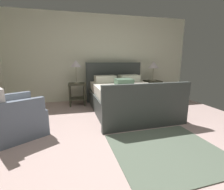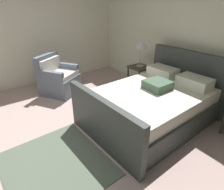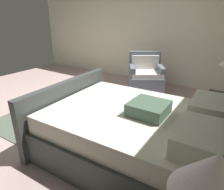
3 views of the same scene
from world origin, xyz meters
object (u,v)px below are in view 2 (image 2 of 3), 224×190
(table_lamp_left, at_px, (141,45))
(armchair, at_px, (58,79))
(bed, at_px, (152,104))
(nightstand_left, at_px, (139,74))

(table_lamp_left, relative_size, armchair, 0.61)
(bed, height_order, table_lamp_left, table_lamp_left)
(armchair, bearing_deg, table_lamp_left, 58.63)
(armchair, bearing_deg, nightstand_left, 58.63)
(nightstand_left, relative_size, armchair, 0.60)
(bed, relative_size, armchair, 2.27)
(bed, xyz_separation_m, nightstand_left, (-1.14, 0.75, 0.05))
(nightstand_left, bearing_deg, bed, -33.13)
(table_lamp_left, height_order, armchair, table_lamp_left)
(table_lamp_left, distance_m, armchair, 2.07)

